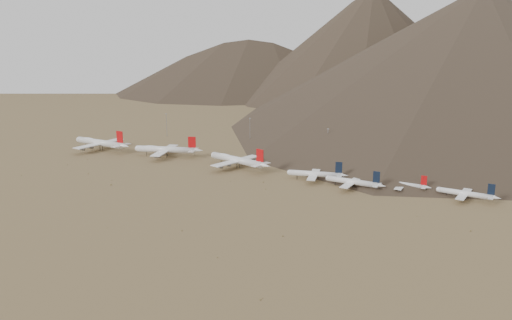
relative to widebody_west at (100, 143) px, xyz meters
The scene contains 15 objects.
ground 160.09m from the widebody_west, 10.29° to the right, with size 3000.00×3000.00×0.00m, color olive.
mountain_ridge 896.95m from the widebody_west, 79.77° to the left, with size 4400.00×1000.00×300.00m.
widebody_west is the anchor object (origin of this frame).
widebody_centre 74.35m from the widebody_west, ahead, with size 63.19×50.27×19.47m.
widebody_east 152.64m from the widebody_west, ahead, with size 65.21×51.28×19.68m.
narrowbody_a 225.29m from the widebody_west, ahead, with size 45.98×33.93×15.49m.
narrowbody_b 257.29m from the widebody_west, ahead, with size 45.49×32.61×15.00m.
narrowbody_c 289.97m from the widebody_west, ahead, with size 37.44×26.72×12.35m.
narrowbody_d 331.87m from the widebody_west, ahead, with size 41.00×29.54×13.53m.
control_tower 208.48m from the widebody_west, 26.02° to the left, with size 8.00×8.00×12.00m.
mast_far_west 88.38m from the widebody_west, 82.03° to the left, with size 2.00×0.60×25.70m.
mast_west 150.47m from the widebody_west, 43.41° to the left, with size 2.00×0.60×25.70m.
mast_centre 219.28m from the widebody_west, 22.16° to the left, with size 2.00×0.60×25.70m.
mast_east 296.61m from the widebody_west, 23.61° to the left, with size 2.00×0.60×25.70m.
desert_scrub 176.60m from the widebody_west, 39.45° to the right, with size 406.61×182.80×0.87m.
Camera 1 is at (203.15, -316.18, 104.58)m, focal length 35.00 mm.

